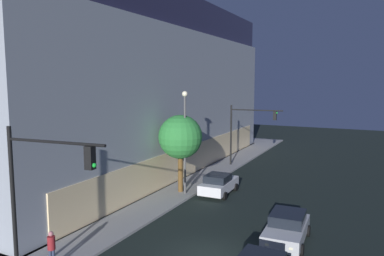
% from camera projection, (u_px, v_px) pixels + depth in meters
% --- Properties ---
extents(modern_building, '(39.99, 31.97, 17.01)m').
position_uv_depth(modern_building, '(68.00, 86.00, 42.08)').
color(modern_building, '#4C4C51').
rests_on(modern_building, ground).
extents(traffic_light_near_corner, '(0.61, 4.77, 6.90)m').
position_uv_depth(traffic_light_near_corner, '(38.00, 185.00, 15.17)').
color(traffic_light_near_corner, black).
rests_on(traffic_light_near_corner, sidewalk_corner).
extents(traffic_light_far_corner, '(0.56, 5.44, 6.34)m').
position_uv_depth(traffic_light_far_corner, '(247.00, 125.00, 38.64)').
color(traffic_light_far_corner, black).
rests_on(traffic_light_far_corner, sidewalk_corner).
extents(street_lamp_sidewalk, '(0.44, 0.44, 8.04)m').
position_uv_depth(street_lamp_sidewalk, '(185.00, 130.00, 28.81)').
color(street_lamp_sidewalk, '#505050').
rests_on(street_lamp_sidewalk, sidewalk_corner).
extents(sidewalk_tree, '(3.48, 3.48, 6.17)m').
position_uv_depth(sidewalk_tree, '(180.00, 137.00, 29.44)').
color(sidewalk_tree, brown).
rests_on(sidewalk_tree, sidewalk_corner).
extents(pedestrian_waiting, '(0.36, 0.36, 1.78)m').
position_uv_depth(pedestrian_waiting, '(51.00, 246.00, 17.50)').
color(pedestrian_waiting, '#2D3851').
rests_on(pedestrian_waiting, sidewalk_corner).
extents(car_silver, '(4.50, 2.37, 1.62)m').
position_uv_depth(car_silver, '(287.00, 228.00, 20.73)').
color(car_silver, '#B7BABF').
rests_on(car_silver, ground).
extents(car_white, '(4.29, 2.22, 1.63)m').
position_uv_depth(car_white, '(219.00, 184.00, 29.68)').
color(car_white, silver).
rests_on(car_white, ground).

